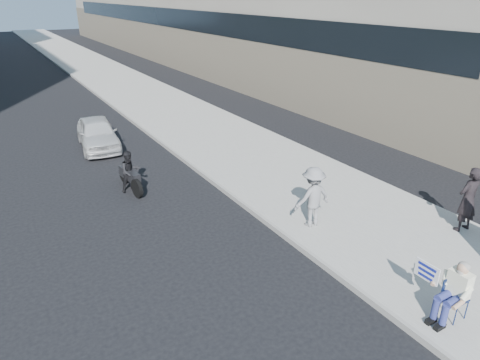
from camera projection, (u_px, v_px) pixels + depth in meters
ground at (280, 291)px, 9.70m from camera, size 160.00×160.00×0.00m
near_sidewalk at (146, 97)px, 27.23m from camera, size 5.00×120.00×0.15m
seated_protester at (453, 289)px, 8.40m from camera, size 0.83×1.11×1.31m
jogger at (313, 197)px, 11.82m from camera, size 1.16×0.70×1.75m
pedestrian_woman at (468, 199)px, 11.54m from camera, size 0.71×0.50×1.86m
white_sedan_near at (98, 133)px, 18.38m from camera, size 1.94×3.93×1.29m
motorcycle at (130, 173)px, 14.35m from camera, size 0.76×2.05×1.42m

